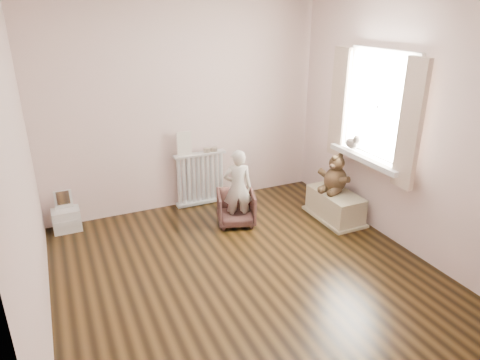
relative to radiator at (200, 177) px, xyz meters
name	(u,v)px	position (x,y,z in m)	size (l,w,h in m)	color
floor	(245,271)	(-0.14, -1.68, -0.39)	(3.60, 3.60, 0.01)	black
back_wall	(184,107)	(-0.14, 0.12, 0.91)	(3.60, 0.02, 2.60)	silver
front_wall	(389,242)	(-0.14, -3.48, 0.91)	(3.60, 0.02, 2.60)	silver
left_wall	(22,179)	(-1.94, -1.68, 0.91)	(0.02, 3.60, 2.60)	silver
right_wall	(401,126)	(1.66, -1.68, 0.91)	(0.02, 3.60, 2.60)	silver
window	(380,107)	(1.62, -1.38, 1.06)	(0.03, 0.90, 1.10)	white
window_sill	(367,158)	(1.53, -1.38, 0.48)	(0.22, 1.10, 0.06)	silver
curtain_left	(410,125)	(1.51, -1.95, 1.00)	(0.06, 0.26, 1.30)	beige
curtain_right	(339,103)	(1.51, -0.81, 1.00)	(0.06, 0.26, 1.30)	beige
radiator	(200,177)	(0.00, 0.00, 0.00)	(0.68, 0.13, 0.72)	silver
paper_doll	(184,144)	(-0.20, 0.00, 0.48)	(0.18, 0.02, 0.31)	beige
tin_a	(207,150)	(0.10, 0.00, 0.36)	(0.09, 0.09, 0.05)	#A59E8C
tin_b	(214,149)	(0.20, 0.00, 0.35)	(0.09, 0.09, 0.05)	#A59E8C
toy_vanity	(65,209)	(-1.69, -0.03, -0.11)	(0.31, 0.22, 0.49)	silver
armchair	(236,208)	(0.20, -0.70, -0.19)	(0.44, 0.45, 0.41)	#52312B
child	(238,188)	(0.20, -0.75, 0.10)	(0.34, 0.22, 0.94)	beige
toy_bench	(335,203)	(1.38, -1.08, -0.19)	(0.39, 0.73, 0.35)	beige
teddy_bear	(337,166)	(1.40, -1.02, 0.28)	(0.38, 0.29, 0.47)	#382717
plush_cat	(353,141)	(1.52, -1.11, 0.61)	(0.14, 0.22, 0.19)	#675D56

